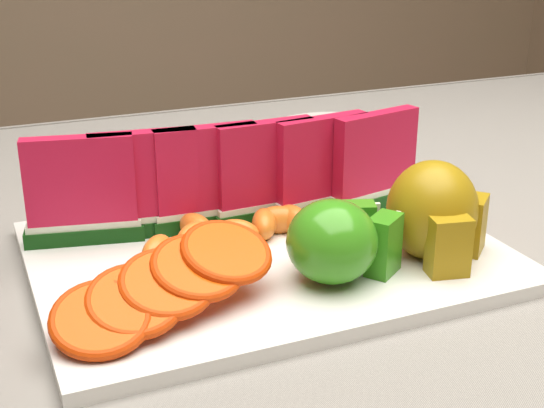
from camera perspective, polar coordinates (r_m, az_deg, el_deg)
table at (r=0.79m, az=4.57°, el=-8.90°), size 1.40×0.90×0.75m
tablecloth at (r=0.76m, az=4.71°, el=-4.81°), size 1.53×1.03×0.20m
platter at (r=0.67m, az=-0.40°, el=-3.84°), size 0.40×0.30×0.01m
apple_cluster at (r=0.61m, az=5.04°, el=-2.77°), size 0.11×0.09×0.07m
pear_cluster at (r=0.66m, az=12.21°, el=-0.70°), size 0.10×0.10×0.09m
side_plate at (r=1.05m, az=4.73°, el=5.47°), size 0.19×0.19×0.01m
fork at (r=0.91m, az=-9.55°, el=2.54°), size 0.04×0.20×0.00m
watermelon_row at (r=0.70m, az=-2.71°, el=2.00°), size 0.39×0.07×0.10m
orange_fan_front at (r=0.56m, az=-7.90°, el=-5.93°), size 0.19×0.12×0.05m
orange_fan_back at (r=0.76m, az=-4.23°, el=1.35°), size 0.30×0.12×0.05m
tangerine_segments at (r=0.68m, az=-1.19°, el=-1.82°), size 0.23×0.08×0.03m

